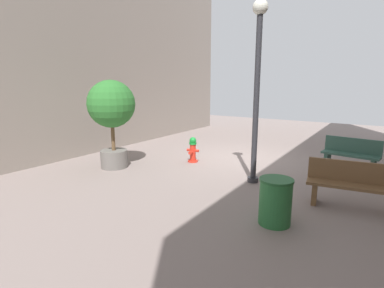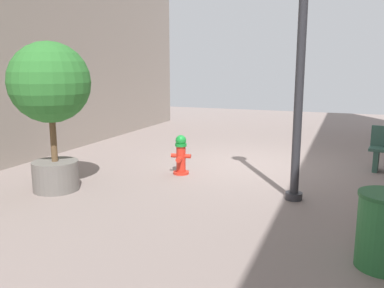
% 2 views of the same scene
% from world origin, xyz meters
% --- Properties ---
extents(ground_plane, '(23.40, 23.40, 0.00)m').
position_xyz_m(ground_plane, '(0.00, 0.00, 0.00)').
color(ground_plane, gray).
extents(building_facade_right, '(0.70, 18.00, 7.38)m').
position_xyz_m(building_facade_right, '(5.18, 2.70, 3.69)').
color(building_facade_right, gray).
rests_on(building_facade_right, ground_plane).
extents(fire_hydrant, '(0.42, 0.39, 0.82)m').
position_xyz_m(fire_hydrant, '(1.14, 1.30, 0.41)').
color(fire_hydrant, red).
rests_on(fire_hydrant, ground_plane).
extents(bench_near, '(1.57, 0.64, 0.95)m').
position_xyz_m(bench_near, '(-3.23, -0.41, 0.49)').
color(bench_near, '#33594C').
rests_on(bench_near, ground_plane).
extents(bench_far, '(1.78, 0.67, 0.95)m').
position_xyz_m(bench_far, '(-3.54, 2.54, 0.50)').
color(bench_far, brown).
rests_on(bench_far, ground_plane).
extents(planter_tree, '(1.39, 1.39, 2.61)m').
position_xyz_m(planter_tree, '(2.80, 3.13, 1.73)').
color(planter_tree, slate).
rests_on(planter_tree, ground_plane).
extents(street_lamp, '(0.36, 0.36, 4.42)m').
position_xyz_m(street_lamp, '(-1.25, 2.11, 2.71)').
color(street_lamp, '#2D2D33').
rests_on(street_lamp, ground_plane).
extents(trash_bin, '(0.60, 0.60, 0.85)m').
position_xyz_m(trash_bin, '(-2.45, 4.11, 0.43)').
color(trash_bin, '#266633').
rests_on(trash_bin, ground_plane).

